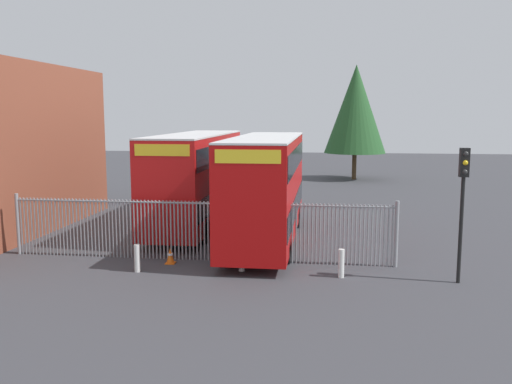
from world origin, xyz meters
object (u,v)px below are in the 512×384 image
bollard_near_right (341,263)px  traffic_light_kerbside (463,190)px  double_decker_bus_near_gate (266,184)px  double_decker_bus_behind_fence_left (196,176)px  bollard_center_front (242,257)px  traffic_cone_by_gate (170,256)px  bollard_near_left (137,258)px

bollard_near_right → traffic_light_kerbside: (3.69, -0.12, 2.51)m
double_decker_bus_near_gate → traffic_light_kerbside: double_decker_bus_near_gate is taller
double_decker_bus_behind_fence_left → bollard_center_front: 8.20m
bollard_center_front → traffic_cone_by_gate: (-2.69, 0.61, -0.19)m
bollard_near_left → bollard_center_front: bearing=8.8°
bollard_near_left → traffic_light_kerbside: 10.86m
bollard_center_front → traffic_cone_by_gate: 2.76m
traffic_cone_by_gate → traffic_light_kerbside: size_ratio=0.14×
double_decker_bus_near_gate → double_decker_bus_behind_fence_left: (-3.63, 2.71, 0.00)m
double_decker_bus_near_gate → double_decker_bus_behind_fence_left: same height
double_decker_bus_near_gate → bollard_near_right: 6.05m
bollard_near_right → traffic_cone_by_gate: bearing=171.3°
traffic_light_kerbside → double_decker_bus_behind_fence_left: bearing=143.4°
double_decker_bus_behind_fence_left → bollard_near_right: (6.65, -7.57, -1.95)m
double_decker_bus_behind_fence_left → traffic_cone_by_gate: 7.01m
bollard_near_left → bollard_near_right: (6.88, 0.23, 0.00)m
double_decker_bus_behind_fence_left → bollard_near_right: size_ratio=11.38×
bollard_center_front → bollard_near_right: 3.38m
bollard_center_front → traffic_light_kerbside: traffic_light_kerbside is taller
bollard_near_right → traffic_cone_by_gate: size_ratio=1.61×
double_decker_bus_near_gate → traffic_light_kerbside: (6.72, -4.98, 0.56)m
traffic_light_kerbside → bollard_near_left: bearing=-179.4°
bollard_center_front → traffic_cone_by_gate: bollard_center_front is taller
traffic_cone_by_gate → bollard_center_front: bearing=-12.8°
bollard_center_front → bollard_near_right: same height
traffic_cone_by_gate → traffic_light_kerbside: 10.17m
traffic_cone_by_gate → traffic_light_kerbside: (9.75, -1.05, 2.70)m
double_decker_bus_near_gate → traffic_cone_by_gate: size_ratio=18.32×
double_decker_bus_near_gate → traffic_cone_by_gate: (-3.03, -3.93, -2.13)m
traffic_cone_by_gate → bollard_near_left: bearing=-125.5°
double_decker_bus_near_gate → bollard_near_right: size_ratio=11.38×
double_decker_bus_behind_fence_left → bollard_near_left: double_decker_bus_behind_fence_left is taller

